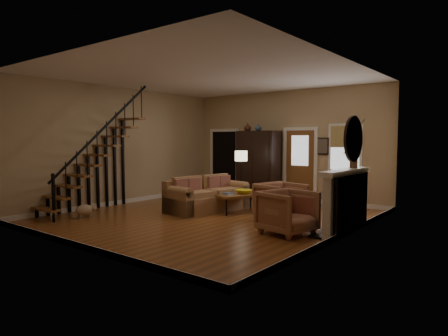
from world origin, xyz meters
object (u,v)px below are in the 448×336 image
Objects in this scene: armchair_left at (288,212)px; armoire at (259,165)px; floor_lamp at (241,178)px; armchair_right at (280,201)px; side_chair at (335,189)px; sofa at (208,195)px; coffee_table at (239,203)px.

armoire is at bearing 51.92° from armchair_left.
armchair_left is at bearing -39.87° from floor_lamp.
armchair_right is 0.62× the size of floor_lamp.
armchair_right is 2.26m from side_chair.
sofa is at bearing 110.35° from armchair_right.
side_chair reaches higher than coffee_table.
coffee_table is (0.87, -2.21, -0.82)m from armoire.
armchair_left is (2.11, -1.30, 0.20)m from coffee_table.
side_chair is at bearing 7.37° from armchair_right.
armoire is at bearing 99.07° from floor_lamp.
floor_lamp is at bearing 74.75° from armchair_right.
sofa is 2.07m from armchair_right.
armchair_right is at bearing -48.03° from armoire.
coffee_table is at bearing -129.93° from side_chair.
floor_lamp reaches higher than side_chair.
coffee_table is 1.33m from floor_lamp.
sofa is 3.40m from side_chair.
side_chair is (2.55, -0.20, -0.54)m from armoire.
coffee_table is 1.29× the size of armchair_right.
armchair_right is at bearing -99.24° from side_chair.
floor_lamp is (-2.00, 1.24, 0.33)m from armchair_right.
floor_lamp is (-2.78, 2.32, 0.33)m from armchair_left.
coffee_table is (0.75, 0.35, -0.18)m from sofa.
armchair_left is at bearing -11.23° from sofa.
coffee_table is at bearing -56.50° from floor_lamp.
armchair_left is 1.00× the size of armchair_right.
armchair_left is (2.86, -0.95, 0.02)m from sofa.
armoire is 0.96× the size of sofa.
coffee_table is at bearing 32.48° from sofa.
side_chair is (1.68, 2.01, 0.28)m from coffee_table.
sofa is at bearing -93.03° from floor_lamp.
sofa is 2.33× the size of armchair_right.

